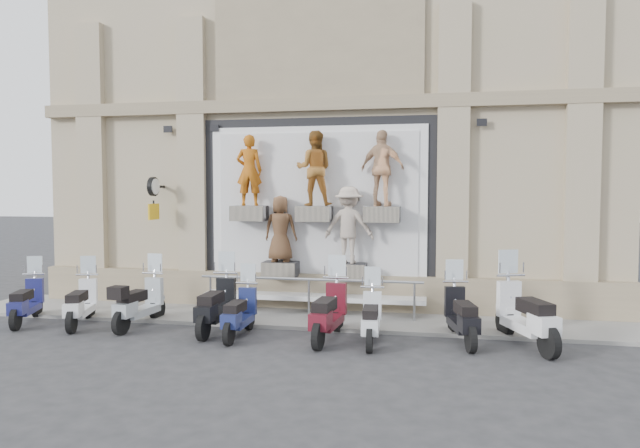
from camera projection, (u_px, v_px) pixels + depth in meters
The scene contains 15 objects.
ground at pixel (287, 343), 10.64m from camera, with size 90.00×90.00×0.00m, color #2C2C2F.
sidewalk at pixel (310, 317), 12.70m from camera, with size 16.00×2.20×0.08m, color gray.
building at pixel (343, 86), 17.15m from camera, with size 14.00×8.60×12.00m, color tan, non-canonical shape.
shop_vitrine at pixel (320, 210), 13.17m from camera, with size 5.60×0.83×4.30m.
guard_rail at pixel (309, 299), 12.57m from camera, with size 5.06×0.10×0.93m, color #9EA0A5, non-canonical shape.
clock_sign_bracket at pixel (154, 193), 13.63m from camera, with size 0.10×0.80×1.02m.
scooter_a at pixel (26, 291), 12.19m from camera, with size 0.50×1.72×1.39m, color navy, non-canonical shape.
scooter_b at pixel (81, 293), 11.97m from camera, with size 0.51×1.75×1.42m, color white, non-canonical shape.
scooter_c at pixel (140, 292), 11.87m from camera, with size 0.53×1.83×1.49m, color #979FA4, non-canonical shape.
scooter_d at pixel (216, 294), 11.47m from camera, with size 0.56×1.93×1.57m, color black, non-canonical shape.
scooter_e at pixel (239, 302), 11.07m from camera, with size 0.49×1.69×1.37m, color navy, non-canonical shape.
scooter_f at pixel (329, 300), 10.81m from camera, with size 0.56×1.93×1.57m, color #4D0D17, non-canonical shape.
scooter_g at pixel (371, 307), 10.60m from camera, with size 0.49×1.69×1.37m, color silver, non-canonical shape.
scooter_h at pixel (462, 303), 10.65m from camera, with size 0.54×1.85×1.50m, color black, non-canonical shape.
scooter_i at pixel (526, 300), 10.36m from camera, with size 0.62×2.11×1.72m, color silver, non-canonical shape.
Camera 1 is at (2.61, -10.18, 2.86)m, focal length 32.00 mm.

